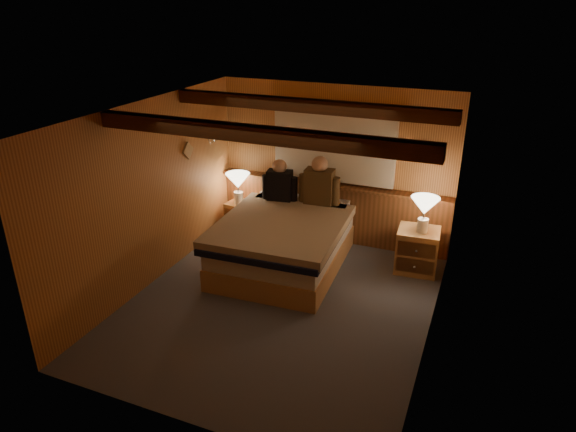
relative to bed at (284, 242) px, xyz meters
The scene contains 19 objects.
floor 1.06m from the bed, 69.86° to the right, with size 4.20×4.20×0.00m, color #4B4E59.
ceiling 2.25m from the bed, 69.86° to the right, with size 4.20×4.20×0.00m, color tan.
wall_back 1.47m from the bed, 73.85° to the left, with size 3.60×3.60×0.00m, color #D5934C.
wall_left 1.92m from the bed, 147.60° to the right, with size 4.20×4.20×0.00m, color #D5934C.
wall_right 2.47m from the bed, 23.41° to the right, with size 4.20×4.20×0.00m, color #D5934C.
wall_front 3.16m from the bed, 83.59° to the right, with size 3.60×3.60×0.00m, color #D5934C.
wainscot 1.16m from the bed, 72.96° to the left, with size 3.60×0.23×0.94m.
curtain_window 1.63m from the bed, 72.87° to the left, with size 2.18×0.09×1.11m.
ceiling_beams 2.11m from the bed, 66.37° to the right, with size 3.60×1.65×0.16m.
coat_rail 2.00m from the bed, 154.79° to the left, with size 0.05×0.55×0.24m.
framed_print 2.36m from the bed, 34.26° to the left, with size 0.30×0.04×0.25m.
bed is the anchor object (origin of this frame).
nightstand_left 1.39m from the bed, 142.09° to the left, with size 0.51×0.48×0.49m.
nightstand_right 1.85m from the bed, 18.81° to the left, with size 0.59×0.54×0.61m.
lamp_left 1.46m from the bed, 143.94° to the left, with size 0.38×0.38×0.50m.
lamp_right 1.97m from the bed, 17.32° to the left, with size 0.38×0.38×0.50m.
person_left 0.97m from the bed, 117.10° to the left, with size 0.53×0.27×0.66m.
person_right 1.03m from the bed, 72.01° to the left, with size 0.61×0.27×0.75m.
duffel_bag 0.80m from the bed, 127.76° to the left, with size 0.59×0.45×0.38m.
Camera 1 is at (2.16, -5.00, 3.55)m, focal length 32.00 mm.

